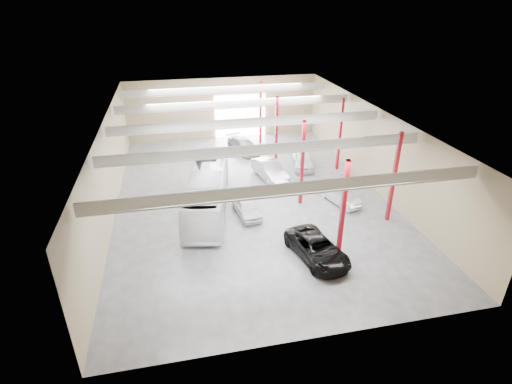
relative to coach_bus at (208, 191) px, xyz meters
name	(u,v)px	position (x,y,z in m)	size (l,w,h in m)	color
depot_shell	(250,139)	(3.86, 1.92, 3.34)	(22.12, 32.12, 7.06)	#4C4C51
coach_bus	(208,191)	(0.00, 0.00, 0.00)	(2.75, 11.73, 3.27)	white
black_sedan	(317,248)	(6.22, -8.14, -0.89)	(2.47, 5.36, 1.49)	black
car_row_a	(246,207)	(2.82, -1.57, -0.96)	(1.59, 3.95, 1.35)	silver
car_row_b	(270,170)	(6.22, 4.65, -0.80)	(1.77, 5.08, 1.67)	#AFAEB3
car_row_c	(243,145)	(5.11, 12.09, -0.91)	(2.02, 4.97, 1.44)	slate
car_right_near	(340,195)	(10.74, -1.14, -0.95)	(1.45, 4.16, 1.37)	silver
car_right_far	(303,159)	(10.12, 6.66, -0.84)	(1.88, 4.68, 1.60)	silver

